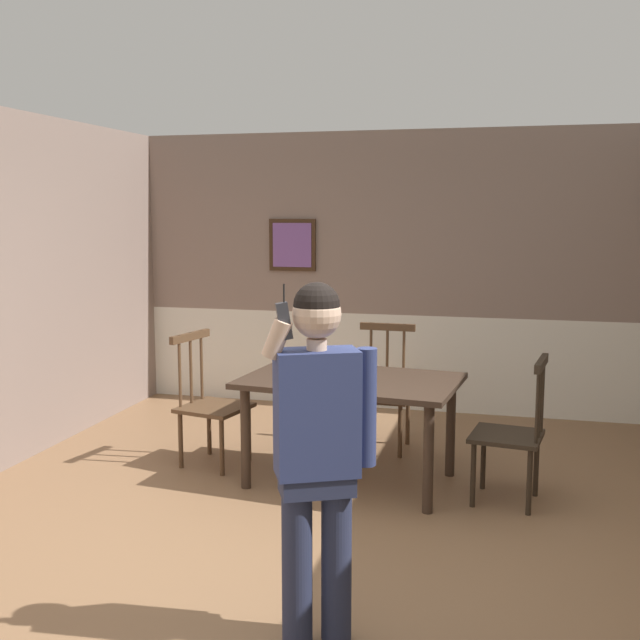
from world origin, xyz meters
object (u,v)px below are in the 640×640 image
Objects in this scene: chair_by_doorway at (383,391)px; chair_at_table_head at (513,433)px; chair_near_window at (210,403)px; person_figure at (318,442)px; dining_table at (351,391)px.

chair_by_doorway reaches higher than chair_at_table_head.
chair_by_doorway is at bearing 133.49° from chair_near_window.
chair_near_window is 1.44m from chair_by_doorway.
chair_by_doorway is at bearing -111.56° from person_figure.
person_figure is (-0.84, -1.97, 0.46)m from chair_at_table_head.
person_figure is (0.30, -2.09, 0.27)m from dining_table.
dining_table is at bearing -107.49° from person_figure.
chair_by_doorway is 3.00m from person_figure.
chair_near_window and chair_by_doorway have the same top height.
dining_table is at bearing 85.63° from chair_by_doorway.
chair_at_table_head is at bearing -138.84° from person_figure.
chair_near_window is 2.68m from person_figure.
chair_by_doorway is at bearing 54.83° from chair_at_table_head.
person_figure reaches higher than chair_near_window.
chair_by_doorway is (1.23, 0.74, -0.00)m from chair_near_window.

